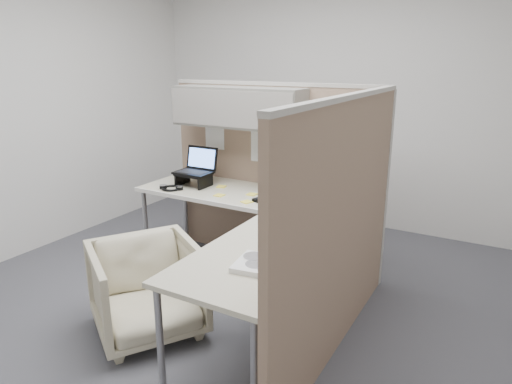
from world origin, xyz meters
The scene contains 20 objects.
ground centered at (0.00, 0.00, 0.00)m, with size 4.50×4.50×0.00m, color #45454B.
partition_back centered at (-0.22, 0.83, 1.10)m, with size 2.00×0.36×1.63m.
partition_right centered at (0.90, -0.07, 0.82)m, with size 0.07×2.03×1.63m.
desk centered at (0.12, 0.13, 0.69)m, with size 2.00×1.98×0.73m.
office_chair centered at (-0.28, -0.58, 0.35)m, with size 0.68×0.64×0.70m, color beige.
monitor_left centered at (0.12, 0.72, 1.00)m, with size 0.44×0.20×0.47m.
monitor_right centered at (0.61, 0.58, 1.00)m, with size 0.33×0.34×0.47m.
laptop_station centered at (-0.68, 0.53, 0.86)m, with size 0.32×0.27×0.33m.
keyboard centered at (0.24, 0.37, 0.74)m, with size 0.45×0.15×0.02m, color black.
mouse centered at (0.53, 0.29, 0.75)m, with size 0.09×0.06×0.03m, color black.
travel_mug centered at (0.36, 0.66, 0.82)m, with size 0.09×0.09×0.19m.
soda_can_green centered at (0.72, 0.30, 0.79)m, with size 0.07×0.07×0.12m, color #1E3FA5.
soda_can_silver centered at (0.51, 0.51, 0.79)m, with size 0.07×0.07×0.12m, color #B21E1E.
sticky_note_a centered at (-0.31, 0.36, 0.73)m, with size 0.08×0.08×0.01m, color yellow.
sticky_note_b centered at (-0.02, 0.32, 0.73)m, with size 0.08×0.08×0.01m, color yellow.
sticky_note_c centered at (-0.45, 0.59, 0.73)m, with size 0.08×0.08×0.01m, color yellow.
sticky_note_d centered at (-0.09, 0.52, 0.73)m, with size 0.08×0.08×0.01m, color yellow.
headphones centered at (-0.78, 0.31, 0.74)m, with size 0.21×0.21×0.03m.
paper_stack centered at (0.61, -0.65, 0.75)m, with size 0.24×0.29×0.03m.
desk_clock centered at (0.62, -0.28, 0.78)m, with size 0.08×0.10×0.10m.
Camera 1 is at (1.74, -2.63, 1.82)m, focal length 32.00 mm.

